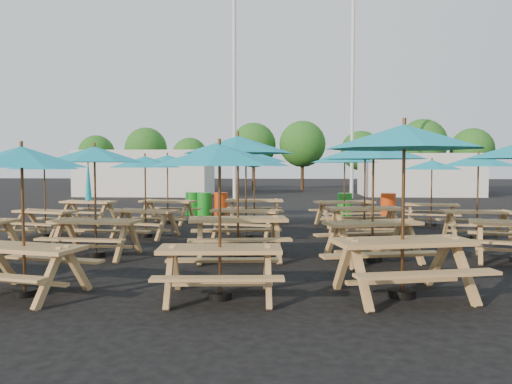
# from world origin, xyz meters

# --- Properties ---
(ground) EXTENTS (120.00, 120.00, 0.00)m
(ground) POSITION_xyz_m (0.00, 0.00, 0.00)
(ground) COLOR black
(ground) RESTS_ON ground
(picnic_unit_2) EXTENTS (2.29, 2.29, 2.07)m
(picnic_unit_2) POSITION_xyz_m (-5.39, -0.23, 1.79)
(picnic_unit_2) COLOR tan
(picnic_unit_2) RESTS_ON ground
(picnic_unit_3) EXTENTS (1.95, 1.78, 2.18)m
(picnic_unit_3) POSITION_xyz_m (-5.42, 2.67, 0.90)
(picnic_unit_3) COLOR tan
(picnic_unit_3) RESTS_ON ground
(picnic_unit_4) EXTENTS (2.30, 2.30, 2.14)m
(picnic_unit_4) POSITION_xyz_m (-2.79, -5.98, 1.85)
(picnic_unit_4) COLOR tan
(picnic_unit_4) RESTS_ON ground
(picnic_unit_5) EXTENTS (2.19, 2.19, 2.26)m
(picnic_unit_5) POSITION_xyz_m (-2.97, -2.93, 1.95)
(picnic_unit_5) COLOR tan
(picnic_unit_5) RESTS_ON ground
(picnic_unit_6) EXTENTS (2.34, 2.34, 2.12)m
(picnic_unit_6) POSITION_xyz_m (-2.76, -0.11, 1.83)
(picnic_unit_6) COLOR tan
(picnic_unit_6) RESTS_ON ground
(picnic_unit_7) EXTENTS (2.34, 2.34, 2.22)m
(picnic_unit_7) POSITION_xyz_m (-2.94, 2.97, 1.92)
(picnic_unit_7) COLOR tan
(picnic_unit_7) RESTS_ON ground
(picnic_unit_8) EXTENTS (2.10, 2.10, 2.17)m
(picnic_unit_8) POSITION_xyz_m (0.00, -5.95, 1.87)
(picnic_unit_8) COLOR tan
(picnic_unit_8) RESTS_ON ground
(picnic_unit_9) EXTENTS (2.51, 2.51, 2.46)m
(picnic_unit_9) POSITION_xyz_m (-0.06, -2.96, 2.13)
(picnic_unit_9) COLOR tan
(picnic_unit_9) RESTS_ON ground
(picnic_unit_10) EXTENTS (2.38, 2.38, 2.21)m
(picnic_unit_10) POSITION_xyz_m (-0.14, -0.18, 1.91)
(picnic_unit_10) COLOR tan
(picnic_unit_10) RESTS_ON ground
(picnic_unit_11) EXTENTS (2.22, 2.22, 2.32)m
(picnic_unit_11) POSITION_xyz_m (-0.16, 3.08, 2.01)
(picnic_unit_11) COLOR tan
(picnic_unit_11) RESTS_ON ground
(picnic_unit_12) EXTENTS (2.65, 2.65, 2.45)m
(picnic_unit_12) POSITION_xyz_m (2.55, -5.69, 2.12)
(picnic_unit_12) COLOR tan
(picnic_unit_12) RESTS_ON ground
(picnic_unit_13) EXTENTS (2.66, 2.66, 2.32)m
(picnic_unit_13) POSITION_xyz_m (2.56, -3.07, 2.01)
(picnic_unit_13) COLOR tan
(picnic_unit_13) RESTS_ON ground
(picnic_unit_14) EXTENTS (2.45, 2.45, 2.38)m
(picnic_unit_14) POSITION_xyz_m (2.87, 0.04, 2.06)
(picnic_unit_14) COLOR tan
(picnic_unit_14) RESTS_ON ground
(picnic_unit_15) EXTENTS (2.54, 2.54, 2.29)m
(picnic_unit_15) POSITION_xyz_m (2.64, 2.68, 1.98)
(picnic_unit_15) COLOR tan
(picnic_unit_15) RESTS_ON ground
(picnic_unit_18) EXTENTS (2.03, 2.03, 2.16)m
(picnic_unit_18) POSITION_xyz_m (5.69, 0.11, 1.86)
(picnic_unit_18) COLOR tan
(picnic_unit_18) RESTS_ON ground
(picnic_unit_19) EXTENTS (2.16, 2.16, 2.04)m
(picnic_unit_19) POSITION_xyz_m (5.32, 2.87, 1.77)
(picnic_unit_19) COLOR tan
(picnic_unit_19) RESTS_ON ground
(waste_bin_0) EXTENTS (0.54, 0.54, 0.86)m
(waste_bin_0) POSITION_xyz_m (-2.65, 5.62, 0.43)
(waste_bin_0) COLOR #188820
(waste_bin_0) RESTS_ON ground
(waste_bin_1) EXTENTS (0.54, 0.54, 0.86)m
(waste_bin_1) POSITION_xyz_m (-2.18, 5.45, 0.43)
(waste_bin_1) COLOR #188820
(waste_bin_1) RESTS_ON ground
(waste_bin_2) EXTENTS (0.54, 0.54, 0.86)m
(waste_bin_2) POSITION_xyz_m (-1.59, 5.59, 0.43)
(waste_bin_2) COLOR red
(waste_bin_2) RESTS_ON ground
(waste_bin_3) EXTENTS (0.54, 0.54, 0.86)m
(waste_bin_3) POSITION_xyz_m (2.97, 5.48, 0.43)
(waste_bin_3) COLOR #188820
(waste_bin_3) RESTS_ON ground
(waste_bin_4) EXTENTS (0.54, 0.54, 0.86)m
(waste_bin_4) POSITION_xyz_m (4.53, 5.51, 0.43)
(waste_bin_4) COLOR red
(waste_bin_4) RESTS_ON ground
(mast_0) EXTENTS (0.20, 0.20, 12.00)m
(mast_0) POSITION_xyz_m (-2.00, 14.00, 6.00)
(mast_0) COLOR silver
(mast_0) RESTS_ON ground
(mast_1) EXTENTS (0.20, 0.20, 12.00)m
(mast_1) POSITION_xyz_m (4.50, 16.00, 6.00)
(mast_1) COLOR silver
(mast_1) RESTS_ON ground
(event_tent_0) EXTENTS (8.00, 4.00, 2.80)m
(event_tent_0) POSITION_xyz_m (-8.00, 18.00, 1.40)
(event_tent_0) COLOR silver
(event_tent_0) RESTS_ON ground
(event_tent_1) EXTENTS (7.00, 4.00, 2.60)m
(event_tent_1) POSITION_xyz_m (9.00, 19.00, 1.30)
(event_tent_1) COLOR silver
(event_tent_1) RESTS_ON ground
(tree_0) EXTENTS (2.80, 2.80, 4.24)m
(tree_0) POSITION_xyz_m (-14.07, 25.25, 2.83)
(tree_0) COLOR #382314
(tree_0) RESTS_ON ground
(tree_1) EXTENTS (3.11, 3.11, 4.72)m
(tree_1) POSITION_xyz_m (-9.74, 23.90, 3.15)
(tree_1) COLOR #382314
(tree_1) RESTS_ON ground
(tree_2) EXTENTS (2.59, 2.59, 3.93)m
(tree_2) POSITION_xyz_m (-6.39, 23.65, 2.62)
(tree_2) COLOR #382314
(tree_2) RESTS_ON ground
(tree_3) EXTENTS (3.36, 3.36, 5.09)m
(tree_3) POSITION_xyz_m (-1.75, 24.72, 3.41)
(tree_3) COLOR #382314
(tree_3) RESTS_ON ground
(tree_4) EXTENTS (3.41, 3.41, 5.17)m
(tree_4) POSITION_xyz_m (1.90, 24.26, 3.46)
(tree_4) COLOR #382314
(tree_4) RESTS_ON ground
(tree_5) EXTENTS (2.94, 2.94, 4.45)m
(tree_5) POSITION_xyz_m (6.22, 24.67, 2.97)
(tree_5) COLOR #382314
(tree_5) RESTS_ON ground
(tree_6) EXTENTS (3.38, 3.38, 5.13)m
(tree_6) POSITION_xyz_m (10.23, 22.90, 3.43)
(tree_6) COLOR #382314
(tree_6) RESTS_ON ground
(tree_7) EXTENTS (2.95, 2.95, 4.48)m
(tree_7) POSITION_xyz_m (13.63, 22.92, 2.99)
(tree_7) COLOR #382314
(tree_7) RESTS_ON ground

